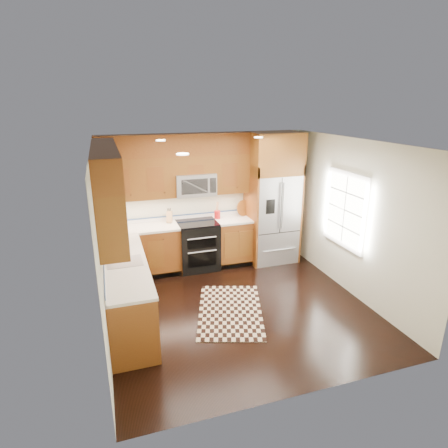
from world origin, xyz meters
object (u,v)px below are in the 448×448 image
object	(u,v)px
range	(198,245)
utensil_crock	(217,213)
refrigerator	(273,198)
knife_block	(169,217)
rug	(230,311)

from	to	relation	value
range	utensil_crock	bearing A→B (deg)	16.66
refrigerator	utensil_crock	world-z (taller)	refrigerator
range	utensil_crock	xyz separation A→B (m)	(0.44, 0.13, 0.59)
utensil_crock	knife_block	bearing A→B (deg)	176.60
refrigerator	range	bearing A→B (deg)	178.60
refrigerator	knife_block	distance (m)	2.08
rug	range	bearing A→B (deg)	110.21
refrigerator	utensil_crock	distance (m)	1.15
range	rug	bearing A→B (deg)	-87.43
range	knife_block	world-z (taller)	knife_block
rug	knife_block	xyz separation A→B (m)	(-0.58, 1.93, 1.05)
refrigerator	knife_block	xyz separation A→B (m)	(-2.05, 0.23, -0.25)
refrigerator	rug	xyz separation A→B (m)	(-1.47, -1.70, -1.30)
refrigerator	rug	bearing A→B (deg)	-130.88
utensil_crock	refrigerator	bearing A→B (deg)	-8.69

